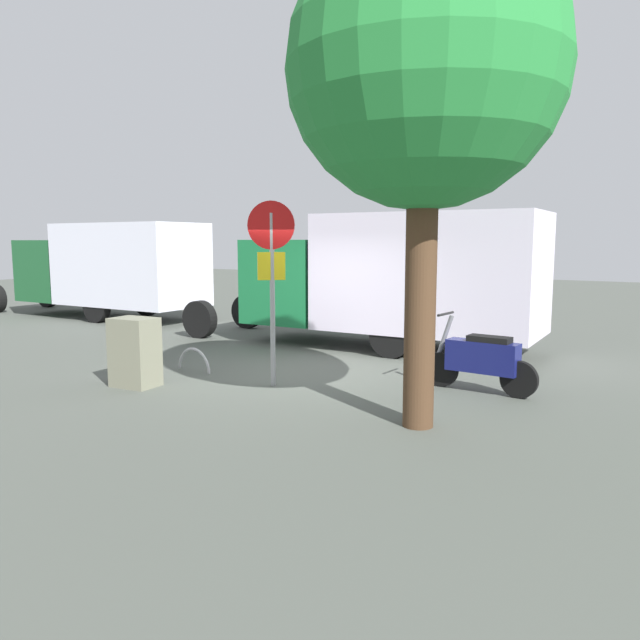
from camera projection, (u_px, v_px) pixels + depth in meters
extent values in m
plane|color=#494E47|center=(294.00, 373.00, 10.76)|extent=(60.00, 60.00, 0.00)
cylinder|color=black|center=(426.00, 324.00, 13.74)|extent=(0.91, 0.28, 0.90)
cylinder|color=black|center=(392.00, 335.00, 12.11)|extent=(0.91, 0.28, 0.90)
cylinder|color=black|center=(247.00, 311.00, 16.26)|extent=(0.91, 0.28, 0.90)
cylinder|color=black|center=(200.00, 319.00, 14.64)|extent=(0.91, 0.28, 0.90)
cube|color=silver|center=(429.00, 273.00, 12.57)|extent=(4.60, 2.35, 2.44)
cube|color=#19703B|center=(296.00, 281.00, 14.24)|extent=(1.87, 2.16, 1.90)
cube|color=black|center=(296.00, 255.00, 14.16)|extent=(1.88, 2.00, 0.60)
cylinder|color=black|center=(147.00, 301.00, 18.97)|extent=(0.91, 0.27, 0.90)
cylinder|color=black|center=(97.00, 307.00, 17.35)|extent=(0.91, 0.27, 0.90)
cylinder|color=black|center=(47.00, 294.00, 21.46)|extent=(0.91, 0.27, 0.90)
cube|color=white|center=(130.00, 264.00, 17.81)|extent=(4.48, 2.32, 2.38)
cube|color=#1C562C|center=(61.00, 270.00, 19.46)|extent=(1.86, 2.15, 1.90)
cube|color=black|center=(60.00, 251.00, 19.38)|extent=(1.87, 1.99, 0.60)
cylinder|color=black|center=(441.00, 369.00, 9.73)|extent=(0.57, 0.14, 0.56)
cylinder|color=black|center=(519.00, 380.00, 9.00)|extent=(0.57, 0.14, 0.56)
cube|color=navy|center=(482.00, 357.00, 9.30)|extent=(1.12, 0.39, 0.48)
cube|color=black|center=(489.00, 340.00, 9.20)|extent=(0.66, 0.32, 0.12)
cylinder|color=slate|center=(445.00, 336.00, 9.63)|extent=(0.29, 0.09, 0.69)
cylinder|color=black|center=(446.00, 314.00, 9.58)|extent=(0.08, 0.55, 0.04)
cylinder|color=#9E9EA3|center=(272.00, 301.00, 9.66)|extent=(0.08, 0.08, 2.76)
cylinder|color=red|center=(271.00, 225.00, 9.49)|extent=(0.71, 0.32, 0.76)
cube|color=yellow|center=(271.00, 266.00, 9.57)|extent=(0.33, 0.33, 0.44)
cylinder|color=#47301E|center=(420.00, 301.00, 7.46)|extent=(0.39, 0.39, 3.18)
sphere|color=#237B34|center=(425.00, 68.00, 7.11)|extent=(3.32, 3.32, 3.32)
cube|color=slate|center=(135.00, 352.00, 9.71)|extent=(0.74, 0.57, 1.11)
torus|color=#B7B7BC|center=(194.00, 371.00, 10.93)|extent=(0.85, 0.13, 0.85)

